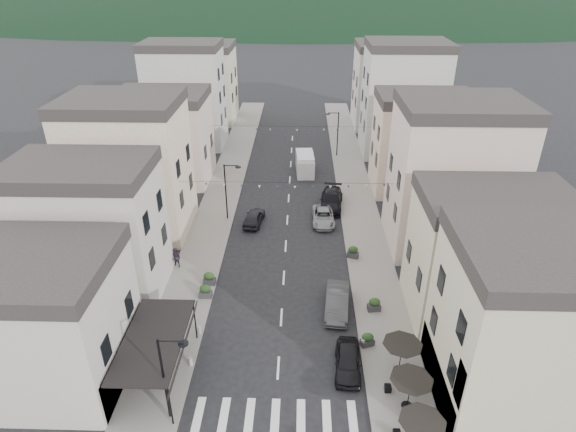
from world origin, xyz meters
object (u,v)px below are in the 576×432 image
at_px(parked_car_b, 337,302).
at_px(parked_car_e, 254,217).
at_px(pedestrian_b, 176,258).
at_px(pedestrian_a, 161,322).
at_px(parked_car_a, 348,361).
at_px(parked_car_d, 331,200).
at_px(parked_car_c, 323,216).
at_px(delivery_van, 305,163).

relative_size(parked_car_b, parked_car_e, 1.17).
height_order(parked_car_e, pedestrian_b, pedestrian_b).
bearing_deg(parked_car_b, parked_car_e, 124.66).
bearing_deg(pedestrian_a, parked_car_a, -35.19).
distance_m(parked_car_d, parked_car_e, 8.80).
xyz_separation_m(parked_car_a, parked_car_e, (-7.81, 19.18, -0.01)).
distance_m(parked_car_c, pedestrian_b, 15.37).
bearing_deg(delivery_van, pedestrian_a, -112.06).
xyz_separation_m(parked_car_d, pedestrian_a, (-12.91, -20.11, 0.28)).
relative_size(parked_car_d, parked_car_e, 1.37).
bearing_deg(parked_car_d, pedestrian_b, -132.94).
xyz_separation_m(delivery_van, pedestrian_b, (-11.00, -21.23, -0.21)).
height_order(parked_car_b, pedestrian_a, pedestrian_a).
distance_m(parked_car_b, delivery_van, 26.57).
bearing_deg(parked_car_d, parked_car_e, -147.66).
xyz_separation_m(parked_car_b, delivery_van, (-2.35, 26.46, 0.44)).
xyz_separation_m(parked_car_e, pedestrian_b, (-5.89, -8.01, 0.32)).
relative_size(parked_car_a, parked_car_e, 1.01).
height_order(parked_car_c, parked_car_e, parked_car_e).
relative_size(parked_car_c, pedestrian_a, 2.42).
height_order(parked_car_a, parked_car_b, parked_car_b).
height_order(parked_car_d, pedestrian_a, pedestrian_a).
height_order(parked_car_b, parked_car_d, parked_car_d).
bearing_deg(parked_car_a, parked_car_b, 97.31).
distance_m(parked_car_c, delivery_van, 12.90).
bearing_deg(pedestrian_a, parked_car_b, -8.76).
height_order(parked_car_c, parked_car_d, parked_car_d).
bearing_deg(pedestrian_b, delivery_van, 86.30).
relative_size(parked_car_a, pedestrian_b, 2.30).
bearing_deg(parked_car_b, pedestrian_a, -161.17).
height_order(parked_car_a, parked_car_e, parked_car_a).
relative_size(parked_car_e, pedestrian_b, 2.28).
height_order(parked_car_c, delivery_van, delivery_van).
height_order(parked_car_a, parked_car_d, parked_car_d).
relative_size(parked_car_a, parked_car_c, 0.88).
bearing_deg(parked_car_e, delivery_van, -103.32).
relative_size(pedestrian_a, pedestrian_b, 1.08).
distance_m(delivery_van, pedestrian_a, 31.16).
distance_m(parked_car_b, parked_car_e, 15.21).
distance_m(parked_car_d, pedestrian_a, 23.90).
bearing_deg(parked_car_b, pedestrian_b, 163.85).
bearing_deg(parked_car_e, pedestrian_b, 61.50).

